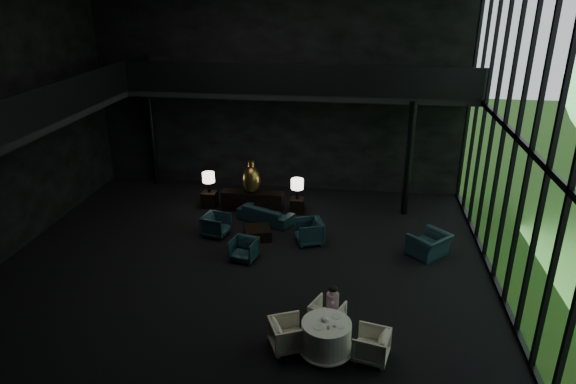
# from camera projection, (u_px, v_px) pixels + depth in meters

# --- Properties ---
(floor) EXTENTS (14.00, 12.00, 0.02)m
(floor) POSITION_uv_depth(u_px,v_px,m) (247.00, 260.00, 15.08)
(floor) COLOR black
(floor) RESTS_ON ground
(wall_back) EXTENTS (14.00, 0.04, 8.00)m
(wall_back) POSITION_uv_depth(u_px,v_px,m) (278.00, 86.00, 19.08)
(wall_back) COLOR black
(wall_back) RESTS_ON ground
(wall_front) EXTENTS (14.00, 0.04, 8.00)m
(wall_front) POSITION_uv_depth(u_px,v_px,m) (157.00, 224.00, 8.07)
(wall_front) COLOR black
(wall_front) RESTS_ON ground
(wall_left) EXTENTS (0.04, 12.00, 8.00)m
(wall_left) POSITION_uv_depth(u_px,v_px,m) (0.00, 118.00, 14.49)
(wall_left) COLOR black
(wall_left) RESTS_ON ground
(curtain_wall) EXTENTS (0.20, 12.00, 8.00)m
(curtain_wall) POSITION_uv_depth(u_px,v_px,m) (517.00, 137.00, 12.67)
(curtain_wall) COLOR black
(curtain_wall) RESTS_ON ground
(mezzanine_left) EXTENTS (2.00, 12.00, 0.25)m
(mezzanine_left) POSITION_uv_depth(u_px,v_px,m) (33.00, 119.00, 14.36)
(mezzanine_left) COLOR black
(mezzanine_left) RESTS_ON wall_left
(mezzanine_back) EXTENTS (12.00, 2.00, 0.25)m
(mezzanine_back) POSITION_uv_depth(u_px,v_px,m) (302.00, 92.00, 18.03)
(mezzanine_back) COLOR black
(mezzanine_back) RESTS_ON wall_back
(railing_left) EXTENTS (0.06, 12.00, 1.00)m
(railing_left) POSITION_uv_depth(u_px,v_px,m) (63.00, 99.00, 14.00)
(railing_left) COLOR black
(railing_left) RESTS_ON mezzanine_left
(railing_back) EXTENTS (12.00, 0.06, 1.00)m
(railing_back) POSITION_uv_depth(u_px,v_px,m) (298.00, 80.00, 16.89)
(railing_back) COLOR black
(railing_back) RESTS_ON mezzanine_back
(column_nw) EXTENTS (0.24, 0.24, 4.00)m
(column_nw) POSITION_uv_depth(u_px,v_px,m) (152.00, 135.00, 20.21)
(column_nw) COLOR black
(column_nw) RESTS_ON floor
(column_ne) EXTENTS (0.24, 0.24, 4.00)m
(column_ne) POSITION_uv_depth(u_px,v_px,m) (409.00, 160.00, 17.37)
(column_ne) COLOR black
(column_ne) RESTS_ON floor
(console) EXTENTS (2.20, 0.50, 0.70)m
(console) POSITION_uv_depth(u_px,v_px,m) (253.00, 201.00, 18.27)
(console) COLOR black
(console) RESTS_ON floor
(bronze_urn) EXTENTS (0.63, 0.63, 1.17)m
(bronze_urn) POSITION_uv_depth(u_px,v_px,m) (251.00, 179.00, 17.89)
(bronze_urn) COLOR #A36D37
(bronze_urn) RESTS_ON console
(side_table_left) EXTENTS (0.52, 0.52, 0.57)m
(side_table_left) POSITION_uv_depth(u_px,v_px,m) (210.00, 199.00, 18.58)
(side_table_left) COLOR black
(side_table_left) RESTS_ON floor
(table_lamp_left) EXTENTS (0.44, 0.44, 0.74)m
(table_lamp_left) POSITION_uv_depth(u_px,v_px,m) (209.00, 178.00, 18.28)
(table_lamp_left) COLOR black
(table_lamp_left) RESTS_ON side_table_left
(side_table_right) EXTENTS (0.47, 0.47, 0.52)m
(side_table_right) POSITION_uv_depth(u_px,v_px,m) (297.00, 205.00, 18.12)
(side_table_right) COLOR black
(side_table_right) RESTS_ON floor
(table_lamp_right) EXTENTS (0.44, 0.44, 0.74)m
(table_lamp_right) POSITION_uv_depth(u_px,v_px,m) (297.00, 185.00, 17.81)
(table_lamp_right) COLOR black
(table_lamp_right) RESTS_ON side_table_right
(sofa) EXTENTS (1.86, 1.21, 0.70)m
(sofa) POSITION_uv_depth(u_px,v_px,m) (266.00, 212.00, 17.39)
(sofa) COLOR black
(sofa) RESTS_ON floor
(lounge_armchair_west) EXTENTS (0.86, 0.89, 0.79)m
(lounge_armchair_west) POSITION_uv_depth(u_px,v_px,m) (216.00, 224.00, 16.40)
(lounge_armchair_west) COLOR black
(lounge_armchair_west) RESTS_ON floor
(lounge_armchair_east) EXTENTS (1.05, 1.08, 0.88)m
(lounge_armchair_east) POSITION_uv_depth(u_px,v_px,m) (309.00, 230.00, 15.90)
(lounge_armchair_east) COLOR black
(lounge_armchair_east) RESTS_ON floor
(lounge_armchair_south) EXTENTS (0.78, 0.75, 0.69)m
(lounge_armchair_south) POSITION_uv_depth(u_px,v_px,m) (244.00, 249.00, 14.96)
(lounge_armchair_south) COLOR #1C3B3F
(lounge_armchair_south) RESTS_ON floor
(window_armchair) EXTENTS (1.28, 1.29, 0.96)m
(window_armchair) POSITION_uv_depth(u_px,v_px,m) (429.00, 241.00, 15.13)
(window_armchair) COLOR black
(window_armchair) RESTS_ON floor
(coffee_table) EXTENTS (1.00, 1.00, 0.35)m
(coffee_table) POSITION_uv_depth(u_px,v_px,m) (257.00, 233.00, 16.30)
(coffee_table) COLOR black
(coffee_table) RESTS_ON floor
(dining_table) EXTENTS (1.23, 1.23, 0.75)m
(dining_table) POSITION_uv_depth(u_px,v_px,m) (326.00, 339.00, 11.19)
(dining_table) COLOR white
(dining_table) RESTS_ON floor
(dining_chair_north) EXTENTS (0.82, 0.80, 0.65)m
(dining_chair_north) POSITION_uv_depth(u_px,v_px,m) (327.00, 314.00, 12.02)
(dining_chair_north) COLOR tan
(dining_chair_north) RESTS_ON floor
(dining_chair_east) EXTENTS (0.78, 0.81, 0.71)m
(dining_chair_east) POSITION_uv_depth(u_px,v_px,m) (371.00, 345.00, 10.97)
(dining_chair_east) COLOR beige
(dining_chair_east) RESTS_ON floor
(dining_chair_west) EXTENTS (0.93, 0.96, 0.76)m
(dining_chair_west) POSITION_uv_depth(u_px,v_px,m) (288.00, 333.00, 11.29)
(dining_chair_west) COLOR beige
(dining_chair_west) RESTS_ON floor
(child) EXTENTS (0.29, 0.29, 0.62)m
(child) POSITION_uv_depth(u_px,v_px,m) (333.00, 298.00, 11.89)
(child) COLOR beige
(child) RESTS_ON dining_chair_north
(plate_a) EXTENTS (0.29, 0.29, 0.01)m
(plate_a) POSITION_uv_depth(u_px,v_px,m) (318.00, 327.00, 10.88)
(plate_a) COLOR white
(plate_a) RESTS_ON dining_table
(plate_b) EXTENTS (0.25, 0.25, 0.01)m
(plate_b) POSITION_uv_depth(u_px,v_px,m) (336.00, 316.00, 11.24)
(plate_b) COLOR white
(plate_b) RESTS_ON dining_table
(saucer) EXTENTS (0.14, 0.14, 0.01)m
(saucer) POSITION_uv_depth(u_px,v_px,m) (341.00, 327.00, 10.88)
(saucer) COLOR white
(saucer) RESTS_ON dining_table
(coffee_cup) EXTENTS (0.11, 0.11, 0.06)m
(coffee_cup) POSITION_uv_depth(u_px,v_px,m) (335.00, 325.00, 10.90)
(coffee_cup) COLOR white
(coffee_cup) RESTS_ON saucer
(cereal_bowl) EXTENTS (0.17, 0.17, 0.08)m
(cereal_bowl) POSITION_uv_depth(u_px,v_px,m) (325.00, 319.00, 11.09)
(cereal_bowl) COLOR white
(cereal_bowl) RESTS_ON dining_table
(cream_pot) EXTENTS (0.07, 0.07, 0.07)m
(cream_pot) POSITION_uv_depth(u_px,v_px,m) (328.00, 328.00, 10.82)
(cream_pot) COLOR #99999E
(cream_pot) RESTS_ON dining_table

